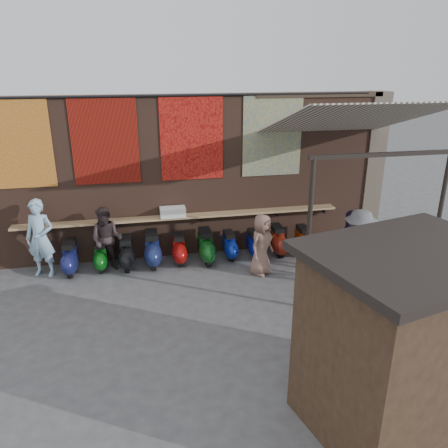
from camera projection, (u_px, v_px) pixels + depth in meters
name	position (u px, v px, depth m)	size (l,w,h in m)	color
ground	(197.00, 303.00, 9.06)	(70.00, 70.00, 0.00)	#474749
brick_wall	(180.00, 178.00, 10.85)	(10.00, 0.40, 4.00)	brown
pier_right	(371.00, 168.00, 11.84)	(0.50, 0.50, 4.00)	#4C4238
eating_counter	(183.00, 217.00, 10.82)	(8.00, 0.32, 0.05)	#9E7A51
shelf_box	(173.00, 212.00, 10.70)	(0.62, 0.32, 0.24)	white
tapestry_redgold	(16.00, 144.00, 9.62)	(1.50, 0.02, 2.00)	maroon
tapestry_sun	(105.00, 141.00, 9.98)	(1.50, 0.02, 2.00)	red
tapestry_orange	(192.00, 138.00, 10.36)	(1.50, 0.02, 2.00)	#B52616
tapestry_multi	(272.00, 136.00, 10.74)	(1.50, 0.02, 2.00)	#284E93
hang_rail	(178.00, 96.00, 9.95)	(0.06, 0.06, 9.50)	black
scooter_stool_0	(70.00, 258.00, 10.23)	(0.36, 0.80, 0.76)	navy
scooter_stool_1	(101.00, 256.00, 10.43)	(0.32, 0.71, 0.68)	#0C5512
scooter_stool_2	(127.00, 253.00, 10.47)	(0.36, 0.81, 0.77)	black
scooter_stool_3	(152.00, 250.00, 10.61)	(0.39, 0.87, 0.83)	navy
scooter_stool_4	(179.00, 249.00, 10.77)	(0.34, 0.76, 0.73)	#9A0E0B
scooter_stool_5	(206.00, 247.00, 10.81)	(0.38, 0.85, 0.81)	#0E4816
scooter_stool_6	(230.00, 246.00, 11.04)	(0.32, 0.71, 0.67)	#0D2293
scooter_stool_7	(254.00, 244.00, 11.09)	(0.33, 0.72, 0.69)	navy
scooter_stool_8	(278.00, 241.00, 11.25)	(0.36, 0.79, 0.75)	maroon
scooter_stool_9	(304.00, 240.00, 11.33)	(0.33, 0.74, 0.70)	#8F2F0D
diner_left	(40.00, 238.00, 9.95)	(0.67, 0.44, 1.84)	#9AC3E0
diner_right	(107.00, 239.00, 10.28)	(0.76, 0.59, 1.55)	#34292B
shopper_navy	(349.00, 242.00, 10.12)	(0.91, 0.38, 1.55)	black
shopper_grey	(358.00, 250.00, 9.39)	(1.17, 0.67, 1.81)	slate
shopper_tan	(261.00, 245.00, 10.08)	(0.72, 0.47, 1.47)	#846154
market_stall	(400.00, 345.00, 5.70)	(2.26, 1.69, 2.44)	black
stall_roof	(415.00, 255.00, 5.25)	(2.53, 1.95, 0.12)	black
stall_sign	(358.00, 279.00, 6.25)	(1.20, 0.04, 0.50)	gold
stall_shelf	(352.00, 331.00, 6.55)	(1.87, 0.10, 0.06)	#473321
awning_canvas	(350.00, 119.00, 9.32)	(3.20, 3.40, 0.03)	beige
awning_ledger	(321.00, 95.00, 10.64)	(3.30, 0.08, 0.12)	#33261C
awning_header	(385.00, 154.00, 8.11)	(3.00, 0.08, 0.08)	black
awning_post_left	(308.00, 236.00, 8.37)	(0.09, 0.09, 3.10)	black
awning_post_right	(437.00, 226.00, 8.90)	(0.09, 0.09, 3.10)	black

